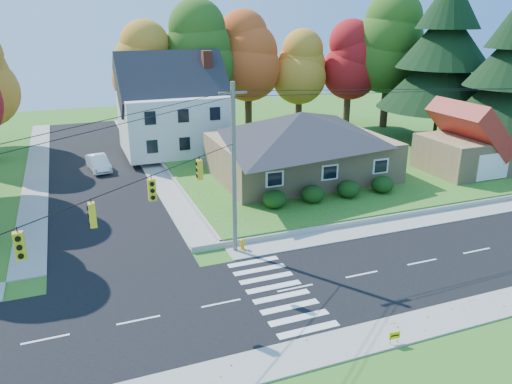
% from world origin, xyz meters
% --- Properties ---
extents(ground, '(120.00, 120.00, 0.00)m').
position_xyz_m(ground, '(0.00, 0.00, 0.00)').
color(ground, '#3D7923').
extents(road_main, '(90.00, 8.00, 0.02)m').
position_xyz_m(road_main, '(0.00, 0.00, 0.01)').
color(road_main, black).
rests_on(road_main, ground).
extents(road_cross, '(8.00, 44.00, 0.02)m').
position_xyz_m(road_cross, '(-8.00, 26.00, 0.01)').
color(road_cross, black).
rests_on(road_cross, ground).
extents(sidewalk_north, '(90.00, 2.00, 0.08)m').
position_xyz_m(sidewalk_north, '(0.00, 5.00, 0.04)').
color(sidewalk_north, '#9C9A90').
rests_on(sidewalk_north, ground).
extents(sidewalk_south, '(90.00, 2.00, 0.08)m').
position_xyz_m(sidewalk_south, '(0.00, -5.00, 0.04)').
color(sidewalk_south, '#9C9A90').
rests_on(sidewalk_south, ground).
extents(lawn, '(30.00, 30.00, 0.50)m').
position_xyz_m(lawn, '(13.00, 21.00, 0.25)').
color(lawn, '#3D7923').
rests_on(lawn, ground).
extents(ranch_house, '(14.60, 10.60, 5.40)m').
position_xyz_m(ranch_house, '(8.00, 16.00, 3.27)').
color(ranch_house, tan).
rests_on(ranch_house, lawn).
extents(colonial_house, '(10.40, 8.40, 9.60)m').
position_xyz_m(colonial_house, '(0.04, 28.00, 4.58)').
color(colonial_house, silver).
rests_on(colonial_house, lawn).
extents(garage, '(7.30, 6.30, 4.60)m').
position_xyz_m(garage, '(22.00, 11.99, 2.84)').
color(garage, tan).
rests_on(garage, lawn).
extents(hedge_row, '(10.70, 1.70, 1.27)m').
position_xyz_m(hedge_row, '(7.50, 9.80, 1.14)').
color(hedge_row, '#163A10').
rests_on(hedge_row, lawn).
extents(traffic_infrastructure, '(38.10, 10.66, 10.00)m').
position_xyz_m(traffic_infrastructure, '(-0.15, 1.35, 5.15)').
color(traffic_infrastructure, '#666059').
rests_on(traffic_infrastructure, ground).
extents(tree_lot_0, '(6.72, 6.72, 12.51)m').
position_xyz_m(tree_lot_0, '(-2.00, 34.00, 8.31)').
color(tree_lot_0, '#3F2A19').
rests_on(tree_lot_0, lawn).
extents(tree_lot_1, '(7.84, 7.84, 14.60)m').
position_xyz_m(tree_lot_1, '(4.00, 33.00, 9.61)').
color(tree_lot_1, '#3F2A19').
rests_on(tree_lot_1, lawn).
extents(tree_lot_2, '(7.28, 7.28, 13.56)m').
position_xyz_m(tree_lot_2, '(10.00, 34.00, 8.96)').
color(tree_lot_2, '#3F2A19').
rests_on(tree_lot_2, lawn).
extents(tree_lot_3, '(6.16, 6.16, 11.47)m').
position_xyz_m(tree_lot_3, '(16.00, 33.00, 7.65)').
color(tree_lot_3, '#3F2A19').
rests_on(tree_lot_3, lawn).
extents(tree_lot_4, '(6.72, 6.72, 12.51)m').
position_xyz_m(tree_lot_4, '(22.00, 32.00, 8.31)').
color(tree_lot_4, '#3F2A19').
rests_on(tree_lot_4, lawn).
extents(tree_lot_5, '(8.40, 8.40, 15.64)m').
position_xyz_m(tree_lot_5, '(26.00, 30.00, 10.27)').
color(tree_lot_5, '#3F2A19').
rests_on(tree_lot_5, lawn).
extents(conifer_east_a, '(12.80, 12.80, 16.96)m').
position_xyz_m(conifer_east_a, '(27.00, 22.00, 9.39)').
color(conifer_east_a, '#3F2A19').
rests_on(conifer_east_a, lawn).
extents(white_car, '(2.06, 4.46, 1.41)m').
position_xyz_m(white_car, '(-7.73, 25.19, 0.73)').
color(white_car, silver).
rests_on(white_car, road_cross).
extents(fire_hydrant, '(0.42, 0.33, 0.74)m').
position_xyz_m(fire_hydrant, '(-1.05, 5.17, 0.35)').
color(fire_hydrant, gold).
rests_on(fire_hydrant, ground).
extents(yard_sign, '(0.51, 0.07, 0.64)m').
position_xyz_m(yard_sign, '(1.93, -5.75, 0.45)').
color(yard_sign, black).
rests_on(yard_sign, ground).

